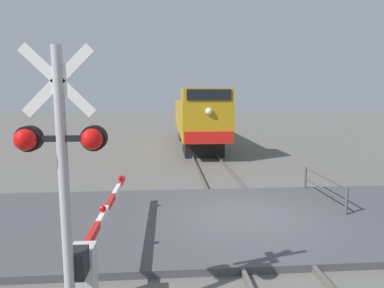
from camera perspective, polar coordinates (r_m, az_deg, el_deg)
ground_plane at (r=9.54m, az=9.27°, el=-13.20°), size 160.00×160.00×0.00m
rail_track_left at (r=9.38m, az=4.90°, el=-13.02°), size 0.08×80.00×0.15m
rail_track_right at (r=9.71m, az=13.50°, el=-12.48°), size 0.08×80.00×0.15m
road_surface at (r=9.52m, az=9.28°, el=-12.75°), size 36.00×5.58×0.16m
locomotive at (r=23.68m, az=0.87°, el=4.50°), size 2.71×14.30×3.97m
crossing_signal at (r=4.65m, az=-21.78°, el=-3.20°), size 1.18×0.33×4.13m
crossing_gate at (r=6.31m, az=-16.99°, el=-17.27°), size 0.36×5.34×1.26m
guard_railing at (r=11.46m, az=22.07°, el=-6.80°), size 0.08×2.84×0.95m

